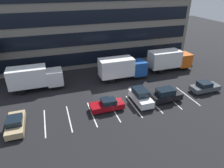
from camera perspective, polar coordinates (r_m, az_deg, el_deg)
The scene contains 11 objects.
ground_plane at distance 29.21m, azimuth 0.71°, elevation -2.98°, with size 120.00×120.00×0.00m, color black.
office_building at distance 43.30m, azimuth -7.31°, elevation 16.98°, with size 39.09×13.79×14.40m.
lot_markings at distance 26.29m, azimuth 3.33°, elevation -6.77°, with size 19.74×5.40×0.01m.
box_truck_orange at distance 37.95m, azimuth 15.93°, elevation 6.75°, with size 8.07×2.67×3.74m.
box_truck_blue at distance 33.00m, azimuth 2.87°, elevation 4.68°, with size 7.97×2.64×3.69m.
box_truck_white at distance 31.78m, azimuth -20.99°, elevation 1.83°, with size 7.80×2.58×3.61m.
sedan_tan at distance 24.83m, azimuth -25.63°, elevation -10.04°, with size 1.82×4.34×1.56m.
sedan_charcoal at distance 32.70m, azimuth 24.79°, elevation -0.76°, with size 4.31×1.80×1.54m.
suv_white at distance 27.14m, azimuth 8.10°, elevation -3.50°, with size 1.83×4.32×1.95m.
suv_black at distance 28.20m, azimuth 15.05°, elevation -3.06°, with size 4.16×1.76×1.88m.
sedan_maroon at distance 25.57m, azimuth -1.34°, elevation -5.88°, with size 4.24×1.78×1.52m.
Camera 1 is at (-8.28, -23.90, 14.61)m, focal length 32.31 mm.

